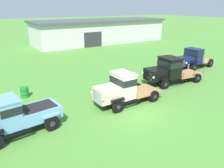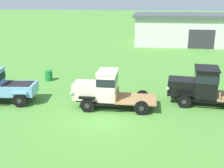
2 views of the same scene
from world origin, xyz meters
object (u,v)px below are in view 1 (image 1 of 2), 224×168
object	(u,v)px
vintage_truck_midrow_center	(121,89)
vintage_truck_back_of_row	(192,58)
farm_shed	(100,31)
oil_drum_beside_row	(25,92)
vintage_truck_second_in_line	(14,116)
vintage_truck_far_side	(168,70)

from	to	relation	value
vintage_truck_midrow_center	vintage_truck_back_of_row	size ratio (longest dim) A/B	1.00
farm_shed	vintage_truck_back_of_row	size ratio (longest dim) A/B	4.91
vintage_truck_midrow_center	oil_drum_beside_row	size ratio (longest dim) A/B	6.17
farm_shed	vintage_truck_back_of_row	xyz separation A→B (m)	(-0.82, -21.32, -0.95)
vintage_truck_second_in_line	vintage_truck_far_side	xyz separation A→B (m)	(12.65, 1.43, 0.13)
vintage_truck_second_in_line	vintage_truck_far_side	size ratio (longest dim) A/B	0.82
farm_shed	vintage_truck_second_in_line	size ratio (longest dim) A/B	5.17
vintage_truck_back_of_row	vintage_truck_second_in_line	bearing A→B (deg)	-169.16
oil_drum_beside_row	vintage_truck_back_of_row	bearing A→B (deg)	-4.71
vintage_truck_second_in_line	vintage_truck_far_side	bearing A→B (deg)	6.45
vintage_truck_second_in_line	oil_drum_beside_row	size ratio (longest dim) A/B	5.86
vintage_truck_second_in_line	oil_drum_beside_row	world-z (taller)	vintage_truck_second_in_line
vintage_truck_second_in_line	vintage_truck_midrow_center	xyz separation A→B (m)	(6.76, 0.08, 0.09)
vintage_truck_back_of_row	vintage_truck_midrow_center	bearing A→B (deg)	-163.57
vintage_truck_back_of_row	oil_drum_beside_row	xyz separation A→B (m)	(-17.06, 1.41, -0.72)
vintage_truck_far_side	vintage_truck_back_of_row	bearing A→B (deg)	19.78
vintage_truck_far_side	oil_drum_beside_row	bearing A→B (deg)	162.45
vintage_truck_second_in_line	oil_drum_beside_row	bearing A→B (deg)	73.24
vintage_truck_midrow_center	vintage_truck_back_of_row	bearing A→B (deg)	16.43
vintage_truck_midrow_center	vintage_truck_back_of_row	world-z (taller)	vintage_truck_midrow_center
vintage_truck_second_in_line	vintage_truck_back_of_row	world-z (taller)	vintage_truck_back_of_row
oil_drum_beside_row	farm_shed	bearing A→B (deg)	48.09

